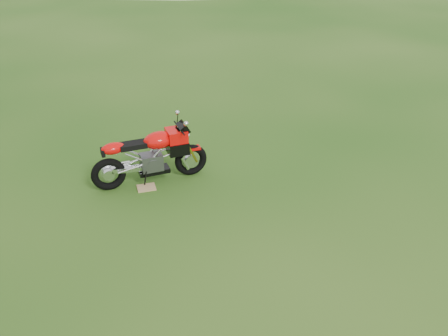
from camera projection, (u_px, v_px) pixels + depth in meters
ground at (213, 223)px, 6.84m from camera, size 120.00×120.00×0.00m
sport_motorcycle at (150, 152)px, 7.57m from camera, size 1.77×0.62×1.04m
plywood_board at (146, 188)px, 7.63m from camera, size 0.31×0.27×0.02m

